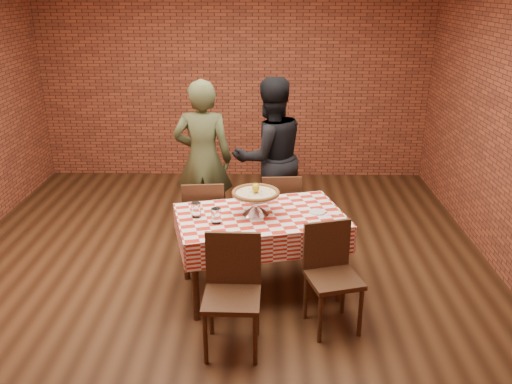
% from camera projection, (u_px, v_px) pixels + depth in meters
% --- Properties ---
extents(ground, '(6.00, 6.00, 0.00)m').
position_uv_depth(ground, '(218.00, 273.00, 5.34)').
color(ground, black).
rests_on(ground, ground).
extents(back_wall, '(5.50, 0.00, 5.50)m').
position_uv_depth(back_wall, '(234.00, 77.00, 7.63)').
color(back_wall, brown).
rests_on(back_wall, ground).
extents(table, '(1.61, 1.20, 0.75)m').
position_uv_depth(table, '(260.00, 253.00, 4.93)').
color(table, '#452B18').
rests_on(table, ground).
extents(tablecloth, '(1.66, 1.24, 0.25)m').
position_uv_depth(tablecloth, '(260.00, 227.00, 4.84)').
color(tablecloth, red).
rests_on(tablecloth, table).
extents(pizza_stand, '(0.58, 0.58, 0.19)m').
position_uv_depth(pizza_stand, '(256.00, 204.00, 4.78)').
color(pizza_stand, silver).
rests_on(pizza_stand, tablecloth).
extents(pizza, '(0.58, 0.58, 0.03)m').
position_uv_depth(pizza, '(256.00, 193.00, 4.75)').
color(pizza, beige).
rests_on(pizza, pizza_stand).
extents(lemon, '(0.09, 0.09, 0.09)m').
position_uv_depth(lemon, '(256.00, 188.00, 4.73)').
color(lemon, yellow).
rests_on(lemon, pizza).
extents(water_glass_left, '(0.10, 0.10, 0.13)m').
position_uv_depth(water_glass_left, '(216.00, 216.00, 4.61)').
color(water_glass_left, white).
rests_on(water_glass_left, tablecloth).
extents(water_glass_right, '(0.10, 0.10, 0.13)m').
position_uv_depth(water_glass_right, '(196.00, 210.00, 4.73)').
color(water_glass_right, white).
rests_on(water_glass_right, tablecloth).
extents(side_plate, '(0.17, 0.17, 0.01)m').
position_uv_depth(side_plate, '(317.00, 212.00, 4.84)').
color(side_plate, white).
rests_on(side_plate, tablecloth).
extents(sweetener_packet_a, '(0.06, 0.06, 0.00)m').
position_uv_depth(sweetener_packet_a, '(327.00, 215.00, 4.79)').
color(sweetener_packet_a, white).
rests_on(sweetener_packet_a, tablecloth).
extents(sweetener_packet_b, '(0.06, 0.05, 0.00)m').
position_uv_depth(sweetener_packet_b, '(336.00, 214.00, 4.80)').
color(sweetener_packet_b, white).
rests_on(sweetener_packet_b, tablecloth).
extents(condiment_caddy, '(0.11, 0.09, 0.14)m').
position_uv_depth(condiment_caddy, '(255.00, 194.00, 5.06)').
color(condiment_caddy, silver).
rests_on(condiment_caddy, tablecloth).
extents(chair_near_left, '(0.44, 0.44, 0.91)m').
position_uv_depth(chair_near_left, '(232.00, 298.00, 4.08)').
color(chair_near_left, '#452B18').
rests_on(chair_near_left, ground).
extents(chair_near_right, '(0.50, 0.50, 0.88)m').
position_uv_depth(chair_near_right, '(334.00, 280.00, 4.35)').
color(chair_near_right, '#452B18').
rests_on(chair_near_right, ground).
extents(chair_far_left, '(0.44, 0.44, 0.89)m').
position_uv_depth(chair_far_left, '(204.00, 219.00, 5.48)').
color(chair_far_left, '#452B18').
rests_on(chair_far_left, ground).
extents(chair_far_right, '(0.43, 0.43, 0.88)m').
position_uv_depth(chair_far_right, '(280.00, 211.00, 5.69)').
color(chair_far_right, '#452B18').
rests_on(chair_far_right, ground).
extents(diner_olive, '(0.65, 0.43, 1.75)m').
position_uv_depth(diner_olive, '(203.00, 160.00, 5.92)').
color(diner_olive, '#444B2B').
rests_on(diner_olive, ground).
extents(diner_black, '(1.05, 0.95, 1.76)m').
position_uv_depth(diner_black, '(270.00, 157.00, 5.98)').
color(diner_black, black).
rests_on(diner_black, ground).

